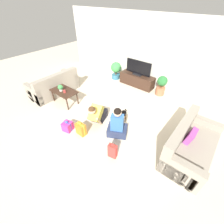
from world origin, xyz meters
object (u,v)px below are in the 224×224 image
at_px(coffee_table, 64,92).
at_px(potted_plant_back_right, 161,85).
at_px(person_sitting, 117,125).
at_px(tv_console, 137,80).
at_px(gift_box_a, 68,126).
at_px(tv, 138,69).
at_px(tabletop_plant, 60,88).
at_px(gift_box_b, 81,129).
at_px(gift_bag_a, 112,151).
at_px(sofa_right, 190,146).
at_px(sofa_left, 54,86).
at_px(dog, 122,115).
at_px(potted_plant_back_left, 116,69).
at_px(person_kneeling, 97,114).
at_px(mug, 65,91).

bearing_deg(coffee_table, potted_plant_back_right, 48.19).
bearing_deg(person_sitting, tv_console, -96.79).
height_order(potted_plant_back_right, gift_box_a, potted_plant_back_right).
distance_m(tv, tabletop_plant, 3.03).
bearing_deg(gift_box_b, gift_bag_a, -1.37).
xyz_separation_m(sofa_right, gift_box_b, (-2.46, -1.16, -0.12)).
bearing_deg(gift_box_a, tv, 88.38).
bearing_deg(sofa_left, gift_box_b, 71.26).
relative_size(potted_plant_back_right, person_sitting, 0.81).
bearing_deg(potted_plant_back_right, dog, -95.52).
xyz_separation_m(sofa_left, person_sitting, (3.17, -0.21, 0.04)).
height_order(tv, potted_plant_back_left, tv).
height_order(tv, gift_bag_a, tv).
xyz_separation_m(tv_console, person_kneeling, (0.34, -2.72, 0.10)).
bearing_deg(dog, gift_box_b, -124.37).
distance_m(person_kneeling, mug, 1.49).
distance_m(dog, gift_box_a, 1.59).
xyz_separation_m(tv_console, gift_bag_a, (1.43, -3.36, -0.04)).
bearing_deg(tv_console, coffee_table, -115.42).
distance_m(coffee_table, potted_plant_back_left, 2.62).
bearing_deg(tabletop_plant, tv, 64.03).
xyz_separation_m(gift_box_a, tabletop_plant, (-1.23, 0.76, 0.46)).
bearing_deg(gift_box_a, gift_box_b, 19.20).
bearing_deg(coffee_table, dog, 12.05).
xyz_separation_m(tv, person_sitting, (1.08, -2.73, -0.38)).
bearing_deg(gift_bag_a, tv_console, 113.11).
xyz_separation_m(sofa_left, gift_box_a, (1.98, -0.95, -0.16)).
distance_m(sofa_right, dog, 1.91).
bearing_deg(person_kneeling, dog, 28.42).
relative_size(sofa_right, tabletop_plant, 7.80).
bearing_deg(tabletop_plant, person_sitting, -0.24).
bearing_deg(coffee_table, tv_console, 64.58).
relative_size(sofa_left, tv, 1.62).
bearing_deg(mug, sofa_left, 168.69).
bearing_deg(mug, tv_console, 67.26).
height_order(gift_box_b, mug, mug).
xyz_separation_m(sofa_left, person_kneeling, (2.43, -0.20, 0.04)).
xyz_separation_m(sofa_left, mug, (0.95, -0.19, 0.22)).
bearing_deg(dog, person_kneeling, -143.67).
relative_size(sofa_left, mug, 14.50).
distance_m(potted_plant_back_left, gift_box_b, 3.57).
height_order(tv, person_sitting, tv).
bearing_deg(person_sitting, potted_plant_back_left, -79.63).
distance_m(person_kneeling, dog, 0.73).
distance_m(tv_console, gift_box_b, 3.35).
distance_m(tv_console, dog, 2.37).
relative_size(potted_plant_back_left, gift_bag_a, 1.79).
height_order(person_sitting, tabletop_plant, person_sitting).
bearing_deg(sofa_left, gift_box_a, 64.35).
bearing_deg(person_kneeling, gift_box_a, -136.39).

